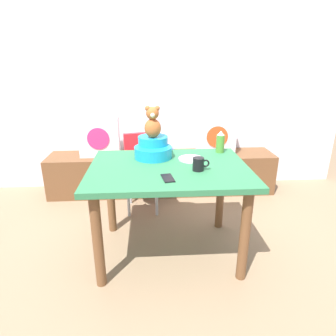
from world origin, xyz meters
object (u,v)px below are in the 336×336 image
Objects in this scene: pillow_floral_right at (216,135)px; cell_phone at (168,178)px; book_stack at (165,151)px; pillow_floral_left at (99,137)px; ketchup_bottle at (220,142)px; coffee_mug at (199,164)px; dining_table at (169,180)px; dinner_plate_near at (191,159)px; infant_seat_teal at (153,148)px; highchair at (142,162)px; teddy_bear at (153,123)px.

pillow_floral_right reaches higher than cell_phone.
cell_phone reaches higher than book_stack.
pillow_floral_left is 2.38× the size of ketchup_bottle.
coffee_mug is at bearing 22.71° from cell_phone.
cell_phone is at bearing -64.41° from pillow_floral_left.
dinner_plate_near is at bearing 37.42° from dining_table.
dinner_plate_near is (0.30, -0.09, -0.07)m from infant_seat_teal.
infant_seat_teal is at bearing 162.48° from dinner_plate_near.
highchair is 0.72m from teddy_bear.
book_stack is 1.09m from teddy_bear.
pillow_floral_left is at bearing 122.20° from infant_seat_teal.
teddy_bear reaches higher than coffee_mug.
book_stack is 0.80× the size of teddy_bear.
cell_phone is (0.20, -0.99, 0.22)m from highchair.
dinner_plate_near is at bearing -112.76° from pillow_floral_right.
teddy_bear is (0.11, -0.51, 0.50)m from highchair.
pillow_floral_right reaches higher than highchair.
infant_seat_teal is 2.75× the size of coffee_mug.
coffee_mug is (0.31, -0.34, -0.23)m from teddy_bear.
dining_table is 0.32m from infant_seat_teal.
ketchup_bottle is at bearing 40.76° from cell_phone.
highchair is at bearing -41.34° from pillow_floral_left.
infant_seat_teal is 0.46m from coffee_mug.
dinner_plate_near is (-0.43, -1.02, 0.07)m from pillow_floral_right.
infant_seat_teal reaches higher than cell_phone.
dinner_plate_near is (-0.02, 0.24, -0.04)m from coffee_mug.
dining_table is at bearing -91.65° from book_stack.
teddy_bear reaches higher than highchair.
dining_table is at bearing 75.51° from cell_phone.
infant_seat_teal is 0.58m from ketchup_bottle.
pillow_floral_left is 1.00× the size of pillow_floral_right.
book_stack is 1.39× the size of cell_phone.
pillow_floral_right is 1.33× the size of infant_seat_teal.
book_stack is at bearing 116.14° from ketchup_bottle.
dining_table is 0.47m from teddy_bear.
teddy_bear is (-0.00, -0.00, 0.21)m from infant_seat_teal.
teddy_bear is at bearing 115.16° from dining_table.
book_stack is 1.08× the size of ketchup_bottle.
ketchup_bottle is at bearing 8.91° from infant_seat_teal.
infant_seat_teal reaches higher than highchair.
cell_phone is at bearing -78.57° from highchair.
pillow_floral_left is at bearing 143.92° from ketchup_bottle.
teddy_bear is 0.41m from dinner_plate_near.
coffee_mug is 0.25m from dinner_plate_near.
dining_table is at bearing -144.50° from ketchup_bottle.
dining_table is (-0.03, -1.19, 0.13)m from book_stack.
ketchup_bottle is at bearing -36.08° from pillow_floral_left.
pillow_floral_right is 2.20× the size of dinner_plate_near.
infant_seat_teal is at bearing -171.09° from ketchup_bottle.
coffee_mug is at bearing -54.57° from pillow_floral_left.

